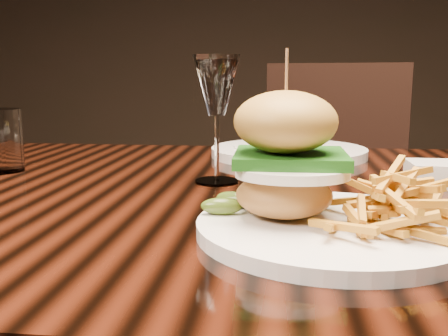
# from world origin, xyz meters

# --- Properties ---
(dining_table) EXTENTS (1.60, 0.90, 0.75)m
(dining_table) POSITION_xyz_m (0.00, 0.00, 0.67)
(dining_table) COLOR black
(dining_table) RESTS_ON ground
(burger_plate) EXTENTS (0.28, 0.28, 0.19)m
(burger_plate) POSITION_xyz_m (0.07, -0.21, 0.80)
(burger_plate) COLOR white
(burger_plate) RESTS_ON dining_table
(ramekin) EXTENTS (0.08, 0.08, 0.04)m
(ramekin) POSITION_xyz_m (0.25, 0.05, 0.77)
(ramekin) COLOR white
(ramekin) RESTS_ON dining_table
(wine_glass) EXTENTS (0.07, 0.07, 0.19)m
(wine_glass) POSITION_xyz_m (-0.08, 0.04, 0.89)
(wine_glass) COLOR white
(wine_glass) RESTS_ON dining_table
(far_dish) EXTENTS (0.31, 0.31, 0.10)m
(far_dish) POSITION_xyz_m (0.03, 0.31, 0.77)
(far_dish) COLOR white
(far_dish) RESTS_ON dining_table
(chair_far) EXTENTS (0.56, 0.56, 0.95)m
(chair_far) POSITION_xyz_m (0.17, 0.89, 0.54)
(chair_far) COLOR black
(chair_far) RESTS_ON ground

